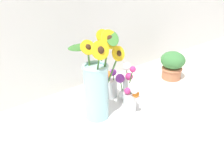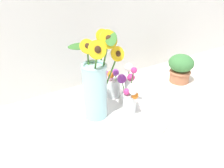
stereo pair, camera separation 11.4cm
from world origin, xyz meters
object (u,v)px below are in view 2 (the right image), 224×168
object	(u,v)px
vase_bulb_right	(127,85)
potted_plant	(181,67)
serving_tray	(112,110)
vase_small_back	(112,84)
vase_small_center	(130,99)
mason_jar_sunflowers	(96,84)

from	to	relation	value
vase_bulb_right	potted_plant	bearing A→B (deg)	6.42
serving_tray	vase_small_back	size ratio (longest dim) A/B	3.46
vase_small_back	potted_plant	world-z (taller)	vase_small_back
vase_small_back	vase_bulb_right	bearing A→B (deg)	-68.15
serving_tray	vase_small_center	xyz separation A→B (m)	(0.05, -0.07, 0.08)
vase_small_back	serving_tray	bearing A→B (deg)	-121.53
vase_small_back	vase_small_center	bearing A→B (deg)	-93.49
vase_small_center	vase_small_back	bearing A→B (deg)	86.51
mason_jar_sunflowers	vase_bulb_right	xyz separation A→B (m)	(0.18, 0.03, -0.07)
mason_jar_sunflowers	potted_plant	world-z (taller)	mason_jar_sunflowers
serving_tray	mason_jar_sunflowers	xyz separation A→B (m)	(-0.08, -0.01, 0.16)
serving_tray	vase_small_back	world-z (taller)	vase_small_back
serving_tray	mason_jar_sunflowers	world-z (taller)	mason_jar_sunflowers
serving_tray	vase_small_back	xyz separation A→B (m)	(0.06, 0.10, 0.07)
vase_bulb_right	potted_plant	world-z (taller)	vase_bulb_right
mason_jar_sunflowers	vase_bulb_right	distance (m)	0.19
serving_tray	vase_small_center	world-z (taller)	vase_small_center
serving_tray	vase_small_center	bearing A→B (deg)	-50.82
mason_jar_sunflowers	potted_plant	xyz separation A→B (m)	(0.56, 0.07, -0.08)
mason_jar_sunflowers	vase_bulb_right	bearing A→B (deg)	8.74
vase_small_center	potted_plant	world-z (taller)	vase_small_center
potted_plant	vase_bulb_right	bearing A→B (deg)	-173.58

